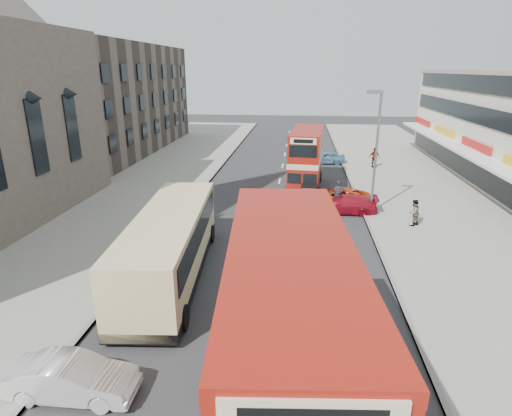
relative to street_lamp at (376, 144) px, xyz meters
The scene contains 18 objects.
ground 19.73m from the street_lamp, 109.92° to the right, with size 160.00×160.00×0.00m, color #28282B.
road_surface 8.33m from the street_lamp, 162.95° to the left, with size 12.00×90.00×0.01m, color #28282B.
pavement_right 7.50m from the street_lamp, 20.06° to the left, with size 12.00×90.00×0.15m, color gray.
pavement_left 19.22m from the street_lamp, behind, with size 12.00×90.00×0.15m, color gray.
kerb_left 13.62m from the street_lamp, behind, with size 0.20×90.00×0.16m, color gray.
kerb_right 5.13m from the street_lamp, 101.90° to the left, with size 0.20×90.00×0.16m, color gray.
brick_terrace 34.86m from the street_lamp, 144.96° to the left, with size 14.00×28.00×12.00m, color #66594C.
street_lamp is the anchor object (origin of this frame).
bus_main 19.77m from the street_lamp, 104.59° to the right, with size 3.57×10.16×5.55m.
bus_second 7.69m from the street_lamp, 126.03° to the left, with size 2.92×8.57×4.63m.
coach 15.06m from the street_lamp, 136.37° to the right, with size 3.68×11.19×2.91m.
car_left_front 21.60m from the street_lamp, 122.43° to the right, with size 1.34×3.83×1.26m, color silver.
car_right_a 4.49m from the street_lamp, behind, with size 1.76×4.33×1.26m, color maroon.
car_right_b 4.90m from the street_lamp, 142.78° to the left, with size 2.16×4.68×1.30m, color #DC4216.
car_right_c 16.15m from the street_lamp, 97.72° to the left, with size 1.51×3.76×1.28m, color #5990B2.
pedestrian_near 5.01m from the street_lamp, 46.88° to the right, with size 0.62×0.42×1.68m, color gray.
pedestrian_far 14.44m from the street_lamp, 79.94° to the left, with size 1.14×0.47×1.94m, color gray.
cyclist 4.56m from the street_lamp, behind, with size 0.74×1.73×2.18m.
Camera 1 is at (1.65, -9.38, 9.38)m, focal length 29.23 mm.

